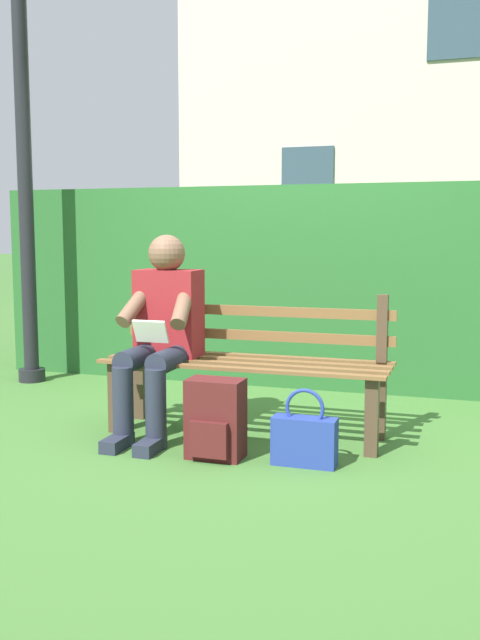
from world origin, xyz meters
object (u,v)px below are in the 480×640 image
at_px(park_bench, 248,364).
at_px(lamp_post, 22,91).
at_px(person_seated, 161,329).
at_px(handbag, 304,439).
at_px(backpack, 215,420).

distance_m(park_bench, lamp_post, 2.94).
height_order(person_seated, handbag, person_seated).
xyz_separation_m(person_seated, handbag, (-0.94, 0.33, -0.49)).
xyz_separation_m(backpack, handbag, (-0.48, -0.03, -0.07)).
distance_m(park_bench, handbag, 0.72).
bearing_deg(park_bench, handbag, 132.96).
xyz_separation_m(park_bench, handbag, (-0.45, 0.49, -0.28)).
distance_m(backpack, handbag, 0.48).
distance_m(backpack, lamp_post, 3.25).
distance_m(handbag, lamp_post, 3.60).
xyz_separation_m(backpack, lamp_post, (2.08, -1.41, 2.06)).
xyz_separation_m(person_seated, lamp_post, (1.62, -1.05, 1.64)).
relative_size(backpack, lamp_post, 0.11).
bearing_deg(backpack, park_bench, -92.29).
bearing_deg(handbag, person_seated, -19.06).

